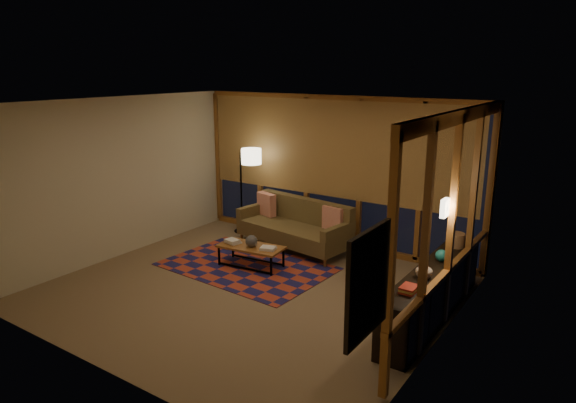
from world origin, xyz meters
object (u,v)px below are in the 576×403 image
Objects in this scene: sofa at (293,225)px; floor_lamp at (241,189)px; coffee_table at (251,256)px; bookshelf at (433,292)px.

floor_lamp is (-1.38, 0.23, 0.43)m from sofa.
sofa is 1.95× the size of coffee_table.
sofa is 0.75× the size of bookshelf.
floor_lamp is (-1.29, 1.36, 0.68)m from coffee_table.
coffee_table is 0.62× the size of floor_lamp.
floor_lamp is 0.61× the size of bookshelf.
coffee_table is at bearing -86.18° from sofa.
bookshelf is at bearing -14.20° from sofa.
bookshelf is at bearing -7.96° from coffee_table.
floor_lamp reaches higher than coffee_table.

